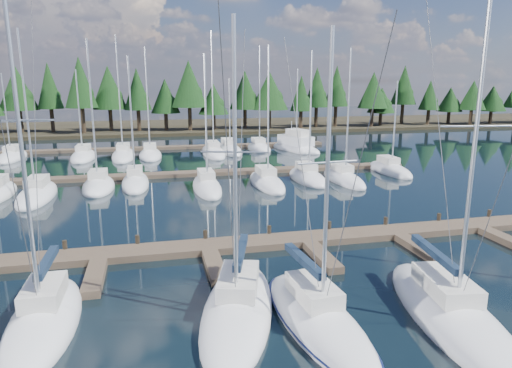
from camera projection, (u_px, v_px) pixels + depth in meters
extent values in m
plane|color=black|center=(190.00, 200.00, 38.20)|extent=(260.00, 260.00, 0.00)
cube|color=#2B2518|center=(164.00, 127.00, 95.13)|extent=(220.00, 30.00, 0.60)
cube|color=brown|center=(208.00, 247.00, 26.76)|extent=(44.00, 2.00, 0.40)
cube|color=brown|center=(95.00, 278.00, 22.58)|extent=(0.90, 4.00, 0.40)
cube|color=brown|center=(215.00, 267.00, 23.91)|extent=(0.90, 4.00, 0.40)
cube|color=brown|center=(322.00, 257.00, 25.23)|extent=(0.90, 4.00, 0.40)
cube|color=brown|center=(419.00, 248.00, 26.56)|extent=(0.90, 4.00, 0.40)
cube|color=brown|center=(507.00, 240.00, 27.88)|extent=(0.90, 4.00, 0.40)
cylinder|color=black|center=(65.00, 248.00, 25.89)|extent=(0.26, 0.26, 0.90)
cylinder|color=black|center=(138.00, 243.00, 26.77)|extent=(0.26, 0.26, 0.90)
cylinder|color=black|center=(205.00, 237.00, 27.65)|extent=(0.26, 0.26, 0.90)
cylinder|color=black|center=(269.00, 232.00, 28.53)|extent=(0.26, 0.26, 0.90)
cylinder|color=black|center=(329.00, 228.00, 29.42)|extent=(0.26, 0.26, 0.90)
cylinder|color=black|center=(385.00, 224.00, 30.30)|extent=(0.26, 0.26, 0.90)
cylinder|color=black|center=(439.00, 220.00, 31.18)|extent=(0.26, 0.26, 0.90)
cylinder|color=black|center=(489.00, 216.00, 32.07)|extent=(0.26, 0.26, 0.90)
cube|color=brown|center=(181.00, 174.00, 47.66)|extent=(50.00, 1.80, 0.40)
cube|color=brown|center=(172.00, 148.00, 66.65)|extent=(46.00, 1.80, 0.40)
ellipsoid|color=silver|center=(44.00, 323.00, 18.41)|extent=(2.73, 7.99, 1.90)
cube|color=beige|center=(44.00, 292.00, 18.52)|extent=(1.48, 2.56, 0.70)
cylinder|color=silver|center=(20.00, 139.00, 16.37)|extent=(0.16, 0.16, 13.36)
cylinder|color=silver|center=(47.00, 265.00, 19.27)|extent=(0.16, 3.50, 0.12)
cube|color=#132134|center=(47.00, 262.00, 19.23)|extent=(0.38, 3.35, 0.30)
cylinder|color=silver|center=(18.00, 120.00, 16.22)|extent=(2.38, 0.09, 0.07)
cylinder|color=#3F3F44|center=(6.00, 150.00, 14.77)|extent=(0.07, 3.45, 13.66)
cylinder|color=#3F3F44|center=(35.00, 136.00, 18.41)|extent=(0.07, 4.25, 13.67)
ellipsoid|color=silver|center=(238.00, 312.00, 19.32)|extent=(5.46, 9.97, 1.90)
cube|color=beige|center=(239.00, 281.00, 19.52)|extent=(2.39, 3.38, 0.70)
cylinder|color=silver|center=(235.00, 166.00, 17.44)|extent=(0.20, 0.20, 11.06)
cylinder|color=silver|center=(241.00, 255.00, 20.47)|extent=(1.29, 4.06, 0.12)
cube|color=#132134|center=(241.00, 252.00, 20.43)|extent=(1.46, 3.94, 0.30)
cylinder|color=silver|center=(235.00, 152.00, 17.32)|extent=(2.53, 0.80, 0.07)
cylinder|color=#3F3F44|center=(229.00, 182.00, 15.48)|extent=(1.18, 3.97, 11.37)
cylinder|color=#3F3F44|center=(241.00, 159.00, 19.94)|extent=(1.45, 4.89, 11.37)
ellipsoid|color=silver|center=(317.00, 322.00, 18.52)|extent=(3.32, 8.89, 1.90)
cube|color=beige|center=(314.00, 290.00, 18.66)|extent=(1.67, 2.89, 0.70)
cylinder|color=silver|center=(327.00, 176.00, 16.76)|extent=(0.17, 0.17, 10.57)
cylinder|color=silver|center=(304.00, 264.00, 19.47)|extent=(0.42, 3.83, 0.12)
cube|color=#132134|center=(304.00, 260.00, 19.44)|extent=(0.63, 3.67, 0.30)
cylinder|color=silver|center=(328.00, 162.00, 16.64)|extent=(2.38, 0.26, 0.07)
cylinder|color=#3F3F44|center=(352.00, 192.00, 15.05)|extent=(0.32, 3.77, 10.88)
cylinder|color=#3F3F44|center=(302.00, 169.00, 18.94)|extent=(0.39, 4.63, 10.89)
ellipsoid|color=#0C143E|center=(317.00, 320.00, 18.51)|extent=(3.45, 9.25, 0.18)
ellipsoid|color=silver|center=(450.00, 316.00, 18.98)|extent=(4.62, 10.67, 1.90)
cube|color=beige|center=(446.00, 284.00, 19.22)|extent=(2.17, 3.52, 0.70)
cylinder|color=silver|center=(475.00, 144.00, 16.87)|extent=(0.18, 0.18, 12.90)
cylinder|color=silver|center=(435.00, 256.00, 20.26)|extent=(0.83, 4.50, 0.12)
cube|color=#132134|center=(435.00, 253.00, 20.23)|extent=(1.02, 4.34, 0.30)
cylinder|color=silver|center=(477.00, 126.00, 16.72)|extent=(2.72, 0.50, 0.07)
cylinder|color=#3F3F44|center=(511.00, 157.00, 14.74)|extent=(0.73, 4.42, 13.21)
cylinder|color=#3F3F44|center=(440.00, 139.00, 19.56)|extent=(0.89, 5.44, 13.22)
ellipsoid|color=silver|center=(37.00, 196.00, 38.77)|extent=(2.76, 9.26, 1.90)
cube|color=beige|center=(37.00, 181.00, 38.95)|extent=(1.52, 2.96, 0.70)
cylinder|color=silver|center=(26.00, 111.00, 36.73)|extent=(0.16, 0.16, 12.75)
ellipsoid|color=silver|center=(99.00, 187.00, 41.94)|extent=(2.82, 7.35, 1.90)
cube|color=beige|center=(98.00, 174.00, 42.03)|extent=(1.55, 2.35, 0.70)
cylinder|color=silver|center=(92.00, 111.00, 40.05)|extent=(0.16, 0.16, 12.27)
ellipsoid|color=silver|center=(135.00, 184.00, 43.38)|extent=(2.52, 8.27, 1.90)
cube|color=beige|center=(135.00, 171.00, 43.51)|extent=(1.38, 2.64, 0.70)
cylinder|color=silver|center=(131.00, 117.00, 41.59)|extent=(0.16, 0.16, 10.93)
ellipsoid|color=silver|center=(207.00, 188.00, 41.75)|extent=(2.46, 8.77, 1.90)
cube|color=beige|center=(206.00, 174.00, 41.90)|extent=(1.35, 2.81, 0.70)
cylinder|color=silver|center=(206.00, 119.00, 39.93)|extent=(0.16, 0.16, 10.99)
ellipsoid|color=silver|center=(267.00, 184.00, 43.49)|extent=(2.69, 8.82, 1.90)
cube|color=beige|center=(266.00, 170.00, 43.65)|extent=(1.48, 2.82, 0.70)
cylinder|color=silver|center=(268.00, 112.00, 41.58)|extent=(0.16, 0.16, 11.84)
ellipsoid|color=silver|center=(307.00, 179.00, 45.65)|extent=(2.81, 8.21, 1.90)
cube|color=beige|center=(306.00, 166.00, 45.77)|extent=(1.55, 2.63, 0.70)
cylinder|color=silver|center=(311.00, 112.00, 43.80)|extent=(0.16, 0.16, 11.55)
ellipsoid|color=silver|center=(343.00, 180.00, 45.13)|extent=(2.43, 8.70, 1.90)
cube|color=beige|center=(342.00, 167.00, 45.28)|extent=(1.34, 2.78, 0.70)
cylinder|color=silver|center=(348.00, 112.00, 43.24)|extent=(0.16, 0.16, 11.71)
ellipsoid|color=silver|center=(390.00, 171.00, 49.48)|extent=(2.60, 8.22, 1.90)
cube|color=beige|center=(388.00, 160.00, 49.61)|extent=(1.43, 2.63, 0.70)
cylinder|color=silver|center=(395.00, 123.00, 47.94)|extent=(0.16, 0.16, 8.75)
ellipsoid|color=silver|center=(12.00, 158.00, 58.09)|extent=(2.89, 8.93, 1.90)
cube|color=beige|center=(12.00, 148.00, 58.25)|extent=(1.59, 2.86, 0.70)
cylinder|color=silver|center=(6.00, 113.00, 56.41)|extent=(0.16, 0.16, 9.66)
ellipsoid|color=silver|center=(83.00, 157.00, 58.41)|extent=(2.92, 9.03, 1.90)
cube|color=beige|center=(83.00, 148.00, 58.58)|extent=(1.61, 2.89, 0.70)
cylinder|color=silver|center=(79.00, 111.00, 56.68)|extent=(0.16, 0.16, 10.09)
ellipsoid|color=silver|center=(123.00, 156.00, 59.25)|extent=(2.89, 10.55, 1.90)
cube|color=beige|center=(123.00, 147.00, 59.48)|extent=(1.59, 3.38, 0.70)
cylinder|color=silver|center=(119.00, 94.00, 56.99)|extent=(0.16, 0.16, 14.22)
ellipsoid|color=silver|center=(150.00, 156.00, 59.57)|extent=(2.88, 8.50, 1.90)
cube|color=beige|center=(150.00, 146.00, 59.71)|extent=(1.58, 2.72, 0.70)
cylinder|color=silver|center=(147.00, 100.00, 57.56)|extent=(0.16, 0.16, 12.83)
ellipsoid|color=silver|center=(213.00, 153.00, 61.71)|extent=(2.90, 10.84, 1.90)
cube|color=beige|center=(212.00, 144.00, 61.96)|extent=(1.59, 3.47, 0.70)
cylinder|color=silver|center=(212.00, 91.00, 59.36)|extent=(0.16, 0.16, 14.97)
ellipsoid|color=silver|center=(229.00, 150.00, 64.45)|extent=(2.99, 11.41, 1.90)
cube|color=beige|center=(229.00, 141.00, 64.72)|extent=(1.64, 3.65, 0.70)
cylinder|color=silver|center=(230.00, 112.00, 62.72)|extent=(0.16, 0.16, 9.03)
ellipsoid|color=silver|center=(259.00, 149.00, 65.76)|extent=(2.99, 7.29, 1.90)
cube|color=beige|center=(258.00, 140.00, 65.84)|extent=(1.64, 2.33, 0.70)
cylinder|color=silver|center=(260.00, 95.00, 63.74)|extent=(0.16, 0.16, 13.44)
ellipsoid|color=silver|center=(295.00, 149.00, 65.85)|extent=(2.75, 9.51, 1.90)
cube|color=beige|center=(294.00, 140.00, 66.03)|extent=(1.51, 3.04, 0.70)
cylinder|color=silver|center=(297.00, 107.00, 64.06)|extent=(0.16, 0.16, 10.36)
ellipsoid|color=silver|center=(295.00, 149.00, 65.43)|extent=(6.62, 10.48, 1.99)
cube|color=silver|center=(296.00, 140.00, 65.14)|extent=(4.26, 6.00, 1.33)
cube|color=beige|center=(298.00, 133.00, 64.49)|extent=(2.94, 3.90, 1.00)
cylinder|color=silver|center=(292.00, 127.00, 65.55)|extent=(0.10, 0.10, 1.77)
cylinder|color=black|center=(21.00, 121.00, 82.62)|extent=(0.70, 0.70, 3.99)
cone|color=black|center=(17.00, 88.00, 81.32)|extent=(6.84, 6.84, 7.75)
ellipsoid|color=black|center=(21.00, 98.00, 81.82)|extent=(4.10, 4.10, 4.10)
cylinder|color=black|center=(52.00, 120.00, 83.02)|extent=(0.70, 0.70, 4.21)
cone|color=black|center=(49.00, 86.00, 81.65)|extent=(4.50, 4.50, 8.19)
ellipsoid|color=black|center=(53.00, 96.00, 82.17)|extent=(2.70, 2.70, 2.70)
cylinder|color=black|center=(83.00, 121.00, 80.75)|extent=(0.70, 0.70, 4.51)
cone|color=black|center=(80.00, 82.00, 79.28)|extent=(5.54, 5.54, 8.77)
ellipsoid|color=black|center=(84.00, 94.00, 79.83)|extent=(3.32, 3.32, 3.32)
cylinder|color=black|center=(111.00, 120.00, 85.18)|extent=(0.70, 0.70, 4.03)
cone|color=black|center=(109.00, 87.00, 83.87)|extent=(6.42, 6.42, 7.83)
ellipsoid|color=black|center=(112.00, 97.00, 84.38)|extent=(3.85, 3.85, 3.85)
cylinder|color=black|center=(139.00, 120.00, 84.92)|extent=(0.70, 0.70, 3.89)
cone|color=black|center=(137.00, 89.00, 83.65)|extent=(4.98, 4.98, 7.56)
ellipsoid|color=black|center=(140.00, 98.00, 84.15)|extent=(2.99, 2.99, 2.99)
cylinder|color=black|center=(166.00, 122.00, 86.05)|extent=(0.70, 0.70, 3.24)
cone|color=black|center=(165.00, 96.00, 84.99)|extent=(5.41, 5.41, 6.30)
ellipsoid|color=black|center=(168.00, 104.00, 85.42)|extent=(3.25, 3.25, 3.25)
cylinder|color=black|center=(190.00, 119.00, 85.58)|extent=(0.70, 0.70, 4.36)
cone|color=black|center=(189.00, 84.00, 84.16)|extent=(6.66, 6.66, 8.48)
ellipsoid|color=black|center=(192.00, 94.00, 84.70)|extent=(3.99, 3.99, 3.99)
cylinder|color=black|center=(214.00, 122.00, 87.02)|extent=(0.70, 0.70, 2.95)
cone|color=black|center=(213.00, 99.00, 86.06)|extent=(5.71, 5.71, 5.73)
ellipsoid|color=black|center=(216.00, 106.00, 86.46)|extent=(3.43, 3.43, 3.43)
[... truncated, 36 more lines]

